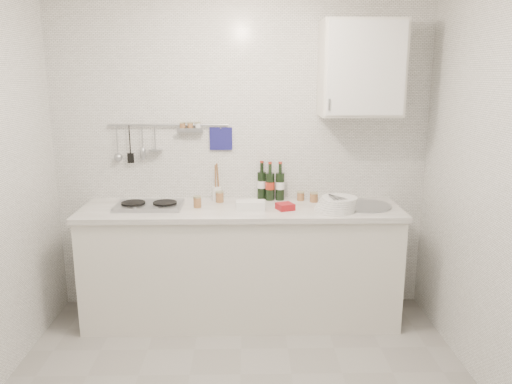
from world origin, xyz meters
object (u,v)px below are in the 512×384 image
at_px(wall_cabinet, 361,69).
at_px(utensil_crock, 217,192).
at_px(plate_stack_hob, 142,204).
at_px(plate_stack_sink, 337,204).
at_px(wine_bottles, 271,181).

xyz_separation_m(wall_cabinet, utensil_crock, (-1.10, 0.09, -0.96)).
relative_size(wall_cabinet, plate_stack_hob, 2.30).
xyz_separation_m(plate_stack_sink, wine_bottles, (-0.48, 0.34, 0.11)).
xyz_separation_m(plate_stack_hob, plate_stack_sink, (1.48, -0.16, 0.03)).
relative_size(plate_stack_hob, plate_stack_sink, 0.94).
relative_size(plate_stack_hob, wine_bottles, 0.98).
distance_m(wine_bottles, utensil_crock, 0.44).
bearing_deg(plate_stack_sink, wall_cabinet, 50.19).
height_order(wall_cabinet, utensil_crock, wall_cabinet).
height_order(wall_cabinet, plate_stack_hob, wall_cabinet).
bearing_deg(utensil_crock, wine_bottles, 2.79).
relative_size(wall_cabinet, wine_bottles, 2.26).
relative_size(wine_bottles, utensil_crock, 1.02).
distance_m(wall_cabinet, plate_stack_sink, 1.02).
xyz_separation_m(wall_cabinet, plate_stack_hob, (-1.67, -0.06, -1.02)).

